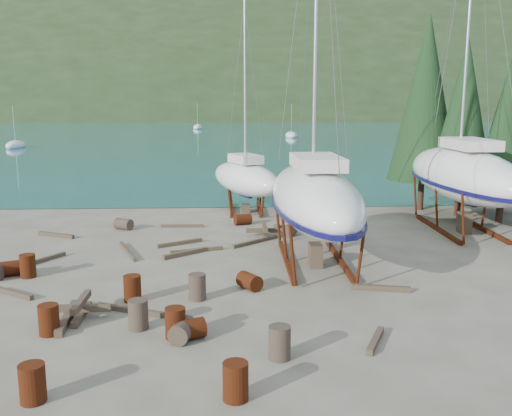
{
  "coord_description": "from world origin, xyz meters",
  "views": [
    {
      "loc": [
        -0.44,
        -19.56,
        6.6
      ],
      "look_at": [
        0.53,
        3.0,
        2.27
      ],
      "focal_mm": 40.0,
      "sensor_mm": 36.0,
      "label": 1
    }
  ],
  "objects_px": {
    "worker": "(331,228)",
    "small_sailboat_shore": "(245,178)",
    "large_sailboat_far": "(463,174)",
    "large_sailboat_near": "(315,197)"
  },
  "relations": [
    {
      "from": "worker",
      "to": "small_sailboat_shore",
      "type": "bearing_deg",
      "value": 24.49
    },
    {
      "from": "large_sailboat_far",
      "to": "worker",
      "type": "xyz_separation_m",
      "value": [
        -7.22,
        -3.49,
        -1.93
      ]
    },
    {
      "from": "large_sailboat_far",
      "to": "worker",
      "type": "relative_size",
      "value": 9.11
    },
    {
      "from": "large_sailboat_near",
      "to": "small_sailboat_shore",
      "type": "distance_m",
      "value": 11.44
    },
    {
      "from": "large_sailboat_near",
      "to": "worker",
      "type": "distance_m",
      "value": 2.89
    },
    {
      "from": "large_sailboat_near",
      "to": "large_sailboat_far",
      "type": "xyz_separation_m",
      "value": [
        8.3,
        5.51,
        0.17
      ]
    },
    {
      "from": "large_sailboat_far",
      "to": "small_sailboat_shore",
      "type": "relative_size",
      "value": 1.47
    },
    {
      "from": "small_sailboat_shore",
      "to": "worker",
      "type": "height_order",
      "value": "small_sailboat_shore"
    },
    {
      "from": "large_sailboat_near",
      "to": "small_sailboat_shore",
      "type": "height_order",
      "value": "large_sailboat_near"
    },
    {
      "from": "large_sailboat_far",
      "to": "small_sailboat_shore",
      "type": "height_order",
      "value": "large_sailboat_far"
    }
  ]
}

